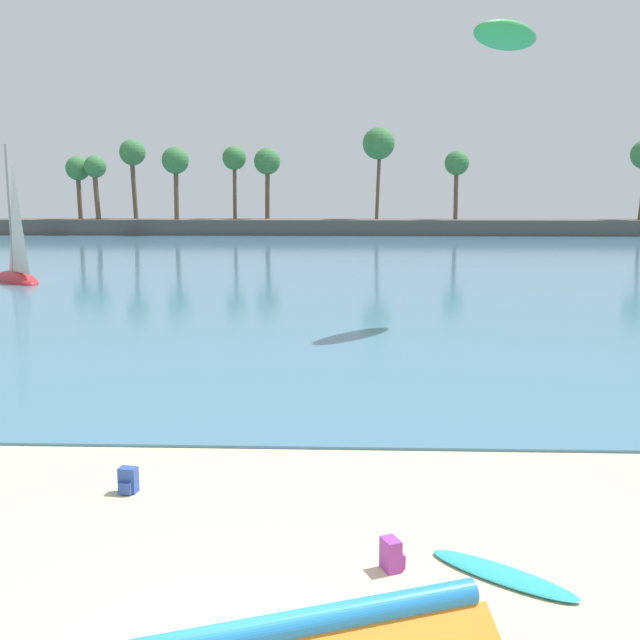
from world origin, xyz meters
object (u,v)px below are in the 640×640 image
(backpack_by_trailer, at_px, (392,555))
(surfboard, at_px, (503,575))
(sailboat_near_shore, at_px, (16,268))
(backpack_near_kite, at_px, (128,481))
(kite_aloft_high_over_bay, at_px, (506,36))

(backpack_by_trailer, bearing_deg, surfboard, -6.16)
(backpack_by_trailer, xyz_separation_m, sailboat_near_shore, (-19.14, 32.04, 0.58))
(backpack_near_kite, height_order, kite_aloft_high_over_bay, kite_aloft_high_over_bay)
(sailboat_near_shore, bearing_deg, surfboard, -57.40)
(surfboard, bearing_deg, sailboat_near_shore, -19.45)
(backpack_near_kite, xyz_separation_m, backpack_by_trailer, (4.30, -2.49, 0.00))
(backpack_by_trailer, distance_m, sailboat_near_shore, 37.33)
(backpack_near_kite, height_order, surfboard, backpack_near_kite)
(surfboard, distance_m, sailboat_near_shore, 38.23)
(backpack_near_kite, height_order, backpack_by_trailer, same)
(backpack_by_trailer, relative_size, surfboard, 0.21)
(backpack_by_trailer, distance_m, kite_aloft_high_over_bay, 22.25)
(backpack_near_kite, relative_size, backpack_by_trailer, 1.00)
(backpack_by_trailer, xyz_separation_m, kite_aloft_high_over_bay, (4.98, 19.09, 10.30))
(backpack_near_kite, height_order, sailboat_near_shore, sailboat_near_shore)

